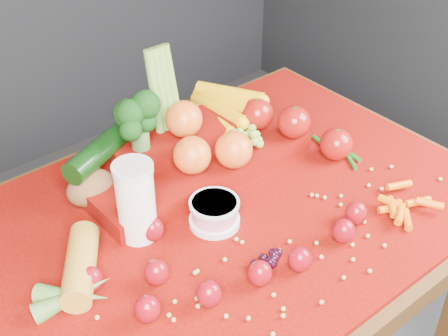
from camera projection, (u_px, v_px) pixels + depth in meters
table at (230, 244)px, 1.36m from camera, size 1.10×0.80×0.75m
red_cloth at (230, 209)px, 1.30m from camera, size 1.05×0.75×0.01m
milk_glass at (136, 199)px, 1.18m from camera, size 0.08×0.08×0.17m
yogurt_bowl at (214, 212)px, 1.24m from camera, size 0.10×0.10×0.06m
strawberry_scatter at (227, 260)px, 1.13m from camera, size 0.54×0.28×0.06m
dark_grape_cluster at (272, 262)px, 1.15m from camera, size 0.06×0.05×0.03m
soybean_scatter at (299, 257)px, 1.17m from camera, size 0.84×0.24×0.01m
corn_ear at (75, 286)px, 1.09m from camera, size 0.25×0.27×0.06m
potato at (91, 188)px, 1.29m from camera, size 0.11×0.08×0.07m
baby_carrot_pile at (401, 203)px, 1.28m from camera, size 0.18×0.17×0.03m
green_bean_pile at (339, 150)px, 1.46m from camera, size 0.14×0.12×0.01m
produce_mound at (199, 144)px, 1.38m from camera, size 0.60×0.37×0.27m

